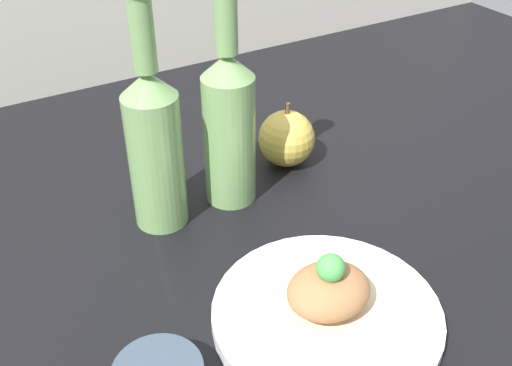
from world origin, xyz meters
TOP-DOWN VIEW (x-y plane):
  - ground_plane at (0.00, 0.00)cm, footprint 180.00×110.00cm
  - plate at (0.43, -12.93)cm, footprint 22.83×22.83cm
  - plated_food at (0.43, -12.93)cm, footprint 15.54×15.54cm
  - cider_bottle_left at (-7.50, 10.83)cm, footprint 6.37×6.37cm
  - cider_bottle_right at (2.08, 10.83)cm, footprint 6.37×6.37cm
  - apple at (12.57, 14.03)cm, footprint 7.82×7.82cm

SIDE VIEW (x-z plane):
  - ground_plane at x=0.00cm, z-range -4.00..0.00cm
  - plate at x=0.43cm, z-range 0.07..2.13cm
  - plated_food at x=0.43cm, z-range 0.38..7.19cm
  - apple at x=12.57cm, z-range -0.74..8.57cm
  - cider_bottle_left at x=-7.50cm, z-range -3.59..25.38cm
  - cider_bottle_right at x=2.08cm, z-range -3.59..25.38cm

